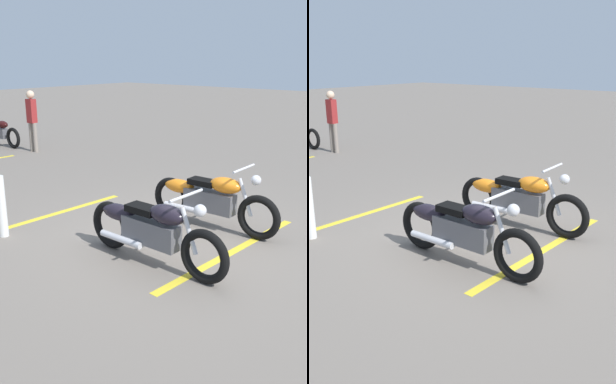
# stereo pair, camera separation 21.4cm
# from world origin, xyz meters

# --- Properties ---
(ground_plane) EXTENTS (60.00, 60.00, 0.00)m
(ground_plane) POSITION_xyz_m (0.00, 0.00, 0.00)
(ground_plane) COLOR slate
(motorcycle_bright_foreground) EXTENTS (2.23, 0.62, 1.04)m
(motorcycle_bright_foreground) POSITION_xyz_m (-0.09, -0.78, 0.46)
(motorcycle_bright_foreground) COLOR black
(motorcycle_bright_foreground) RESTS_ON ground
(motorcycle_dark_foreground) EXTENTS (2.23, 0.62, 1.04)m
(motorcycle_dark_foreground) POSITION_xyz_m (-0.25, 0.79, 0.46)
(motorcycle_dark_foreground) COLOR black
(motorcycle_dark_foreground) RESTS_ON ground
(bystander_secondary) EXTENTS (0.28, 0.22, 1.69)m
(bystander_secondary) POSITION_xyz_m (6.90, -2.40, 0.94)
(bystander_secondary) COLOR gray
(bystander_secondary) RESTS_ON ground
(bollard_post) EXTENTS (0.14, 0.14, 0.92)m
(bollard_post) POSITION_xyz_m (1.99, 1.54, 0.46)
(bollard_post) COLOR white
(bollard_post) RESTS_ON ground
(parking_stripe_near) EXTENTS (0.24, 3.20, 0.01)m
(parking_stripe_near) POSITION_xyz_m (-0.89, -0.20, 0.00)
(parking_stripe_near) COLOR yellow
(parking_stripe_near) RESTS_ON ground
(parking_stripe_mid) EXTENTS (0.24, 3.20, 0.01)m
(parking_stripe_mid) POSITION_xyz_m (2.21, 0.65, 0.00)
(parking_stripe_mid) COLOR yellow
(parking_stripe_mid) RESTS_ON ground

